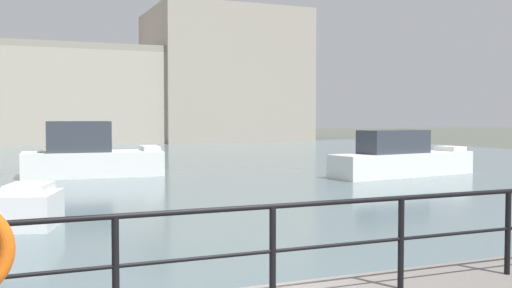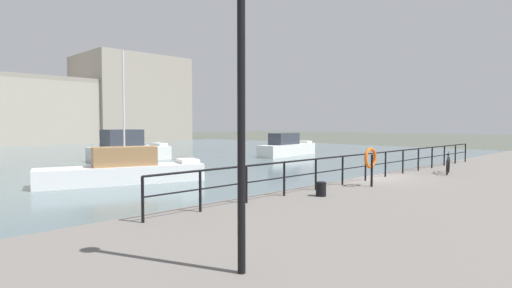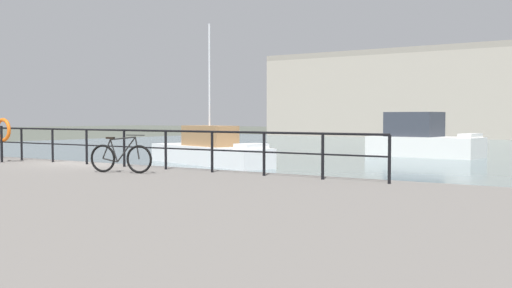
% 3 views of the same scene
% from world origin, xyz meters
% --- Properties ---
extents(water_basin, '(80.00, 60.00, 0.01)m').
position_xyz_m(water_basin, '(0.00, 30.20, 0.01)').
color(water_basin, slate).
rests_on(water_basin, ground_plane).
extents(harbor_building, '(63.91, 15.11, 15.84)m').
position_xyz_m(harbor_building, '(7.57, 63.95, 5.95)').
color(harbor_building, '#A89E8E').
rests_on(harbor_building, ground_plane).
extents(moored_red_daysailer, '(8.43, 3.18, 2.31)m').
position_xyz_m(moored_red_daysailer, '(16.16, 18.30, 0.89)').
color(moored_red_daysailer, white).
rests_on(moored_red_daysailer, water_basin).
extents(moored_harbor_tender, '(6.92, 3.20, 2.75)m').
position_xyz_m(moored_harbor_tender, '(1.69, 24.26, 1.08)').
color(moored_harbor_tender, white).
rests_on(moored_harbor_tender, water_basin).
extents(quay_railing, '(21.11, 0.07, 1.08)m').
position_xyz_m(quay_railing, '(-0.35, -0.75, 1.76)').
color(quay_railing, black).
rests_on(quay_railing, quay_promenade).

